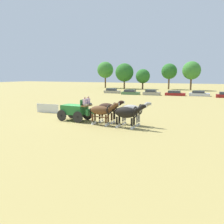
{
  "coord_description": "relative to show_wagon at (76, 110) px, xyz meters",
  "views": [
    {
      "loc": [
        13.15,
        -20.57,
        4.73
      ],
      "look_at": [
        4.35,
        -0.25,
        1.2
      ],
      "focal_mm": 37.8,
      "sensor_mm": 36.0,
      "label": 1
    }
  ],
  "objects": [
    {
      "name": "sponsor_banner",
      "position": [
        -5.97,
        2.92,
        -0.57
      ],
      "size": [
        3.2,
        0.14,
        1.1
      ],
      "primitive_type": "cube",
      "rotation": [
        0.0,
        0.0,
        0.02
      ],
      "color": "silver",
      "rests_on": "ground"
    },
    {
      "name": "tree_a",
      "position": [
        -22.73,
        55.95,
        5.2
      ],
      "size": [
        5.68,
        5.68,
        9.19
      ],
      "color": "brown",
      "rests_on": "ground"
    },
    {
      "name": "draft_horse_lead_off",
      "position": [
        5.96,
        -1.04,
        0.22
      ],
      "size": [
        3.13,
        1.13,
        2.21
      ],
      "color": "black",
      "rests_on": "ground"
    },
    {
      "name": "parked_vehicle_e",
      "position": [
        9.95,
        35.24,
        -0.64
      ],
      "size": [
        4.4,
        2.15,
        1.1
      ],
      "color": "silver",
      "rests_on": "ground"
    },
    {
      "name": "draft_horse_rear_off",
      "position": [
        3.39,
        -0.87,
        0.22
      ],
      "size": [
        3.14,
        1.0,
        2.2
      ],
      "color": "brown",
      "rests_on": "ground"
    },
    {
      "name": "tree_b",
      "position": [
        -14.93,
        54.3,
        4.26
      ],
      "size": [
        6.08,
        6.08,
        8.43
      ],
      "color": "brown",
      "rests_on": "ground"
    },
    {
      "name": "ground_plane",
      "position": [
        -0.18,
        0.01,
        -1.12
      ],
      "size": [
        220.0,
        220.0,
        0.0
      ],
      "primitive_type": "plane",
      "color": "#9E8C4C"
    },
    {
      "name": "parked_vehicle_c",
      "position": [
        -0.37,
        33.33,
        -0.59
      ],
      "size": [
        3.97,
        1.94,
        1.22
      ],
      "color": "gray",
      "rests_on": "ground"
    },
    {
      "name": "parked_vehicle_a",
      "position": [
        -11.16,
        35.15,
        -0.61
      ],
      "size": [
        4.09,
        1.95,
        1.18
      ],
      "color": "gray",
      "rests_on": "ground"
    },
    {
      "name": "tree_e",
      "position": [
        6.39,
        54.8,
        4.79
      ],
      "size": [
        5.45,
        5.45,
        8.66
      ],
      "color": "brown",
      "rests_on": "ground"
    },
    {
      "name": "show_wagon",
      "position": [
        0.0,
        0.0,
        0.0
      ],
      "size": [
        5.49,
        2.01,
        2.57
      ],
      "color": "#236B2D",
      "rests_on": "ground"
    },
    {
      "name": "parked_vehicle_d",
      "position": [
        4.84,
        34.3,
        -0.65
      ],
      "size": [
        4.49,
        2.1,
        1.09
      ],
      "color": "maroon",
      "rests_on": "ground"
    },
    {
      "name": "tree_d",
      "position": [
        -0.58,
        56.82,
        4.59
      ],
      "size": [
        4.95,
        4.95,
        8.21
      ],
      "color": "brown",
      "rests_on": "ground"
    },
    {
      "name": "parked_vehicle_b",
      "position": [
        -5.35,
        32.91,
        -0.64
      ],
      "size": [
        4.33,
        1.96,
        1.11
      ],
      "color": "#477047",
      "rests_on": "ground"
    },
    {
      "name": "draft_horse_rear_near",
      "position": [
        3.45,
        0.43,
        0.28
      ],
      "size": [
        2.99,
        1.08,
        2.28
      ],
      "color": "#331E14",
      "rests_on": "ground"
    },
    {
      "name": "draft_horse_lead_near",
      "position": [
        6.05,
        0.26,
        0.28
      ],
      "size": [
        3.11,
        1.07,
        2.28
      ],
      "color": "#9E998E",
      "rests_on": "ground"
    },
    {
      "name": "tree_c",
      "position": [
        -8.55,
        54.35,
        3.06
      ],
      "size": [
        4.6,
        4.6,
        6.5
      ],
      "color": "brown",
      "rests_on": "ground"
    }
  ]
}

